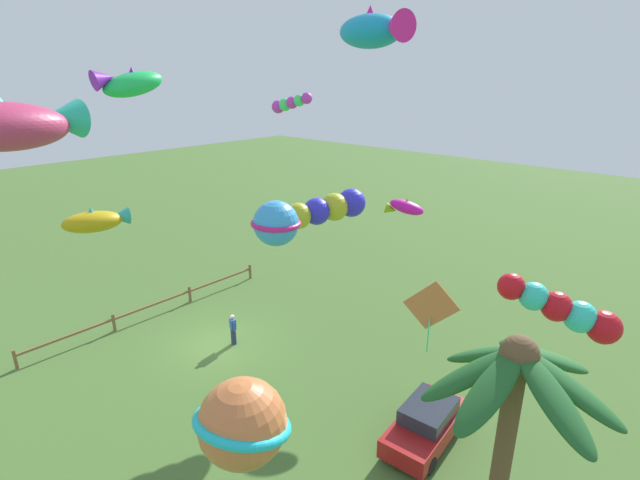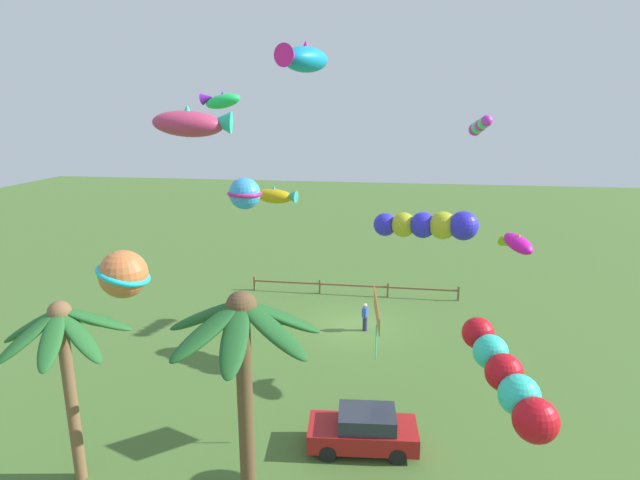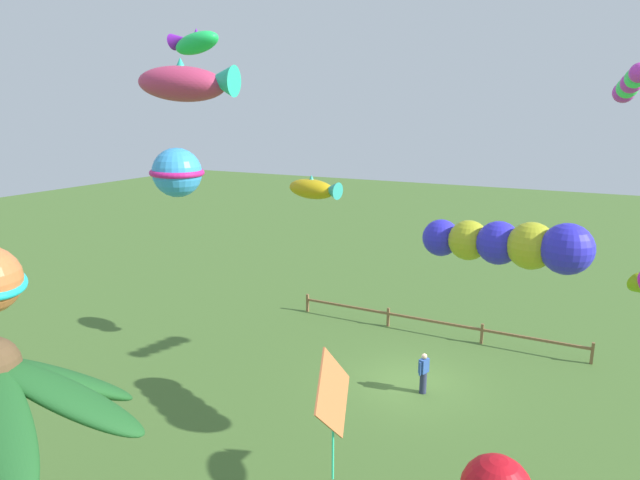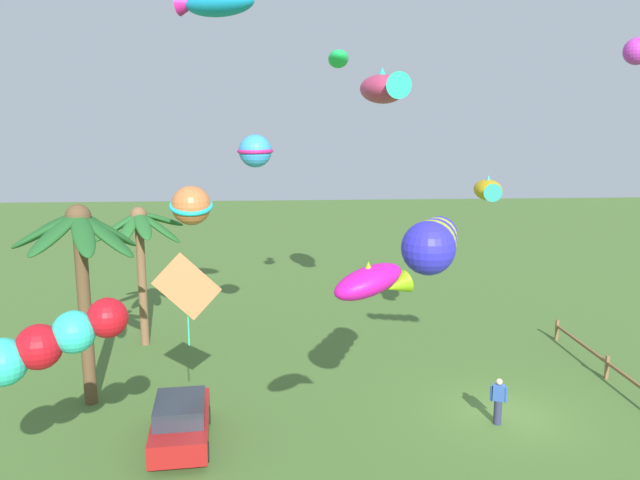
{
  "view_description": "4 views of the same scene",
  "coord_description": "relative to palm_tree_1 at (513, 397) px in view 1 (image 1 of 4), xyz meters",
  "views": [
    {
      "loc": [
        11.42,
        17.18,
        12.49
      ],
      "look_at": [
        -0.52,
        6.29,
        6.81
      ],
      "focal_mm": 26.4,
      "sensor_mm": 36.0,
      "label": 1
    },
    {
      "loc": [
        -2.11,
        27.04,
        11.91
      ],
      "look_at": [
        1.17,
        5.44,
        6.37
      ],
      "focal_mm": 28.83,
      "sensor_mm": 36.0,
      "label": 2
    },
    {
      "loc": [
        -5.45,
        18.58,
        10.27
      ],
      "look_at": [
        1.19,
        5.5,
        6.79
      ],
      "focal_mm": 30.14,
      "sensor_mm": 36.0,
      "label": 3
    },
    {
      "loc": [
        -19.83,
        7.71,
        9.96
      ],
      "look_at": [
        0.42,
        6.33,
        6.12
      ],
      "focal_mm": 35.71,
      "sensor_mm": 36.0,
      "label": 4
    }
  ],
  "objects": [
    {
      "name": "parked_car_0",
      "position": [
        -3.18,
        -3.68,
        -4.86
      ],
      "size": [
        4.03,
        2.03,
        1.51
      ],
      "color": "#A51919",
      "rests_on": "ground"
    },
    {
      "name": "kite_fish_10",
      "position": [
        -0.86,
        -4.91,
        7.93
      ],
      "size": [
        1.83,
        2.71,
        1.06
      ],
      "color": "#1393C7"
    },
    {
      "name": "ground_plane",
      "position": [
        -1.96,
        -14.46,
        -5.61
      ],
      "size": [
        120.0,
        120.0,
        0.0
      ],
      "primitive_type": "plane",
      "color": "#476B2D"
    },
    {
      "name": "kite_fish_6",
      "position": [
        3.53,
        -9.18,
        6.69
      ],
      "size": [
        1.86,
        0.89,
        0.86
      ],
      "color": "#1ECF56"
    },
    {
      "name": "kite_tube_3",
      "position": [
        -5.51,
        -10.87,
        1.18
      ],
      "size": [
        4.7,
        2.37,
        1.53
      ],
      "color": "#2D29D6"
    },
    {
      "name": "kite_fish_9",
      "position": [
        5.72,
        -11.34,
        5.69
      ],
      "size": [
        4.01,
        2.25,
        1.62
      ],
      "color": "#C0335C"
    },
    {
      "name": "kite_tube_4",
      "position": [
        -7.3,
        -0.96,
        -0.94
      ],
      "size": [
        2.17,
        4.01,
        2.09
      ],
      "color": "red"
    },
    {
      "name": "kite_ball_8",
      "position": [
        5.2,
        -3.12,
        0.79
      ],
      "size": [
        2.07,
        2.09,
        1.68
      ],
      "color": "#CF6F39"
    },
    {
      "name": "kite_ball_1",
      "position": [
        1.63,
        -5.98,
        3.24
      ],
      "size": [
        1.71,
        1.7,
        1.2
      ],
      "color": "#379DE8"
    },
    {
      "name": "palm_tree_1",
      "position": [
        0.0,
        0.0,
        0.0
      ],
      "size": [
        4.55,
        4.4,
        7.17
      ],
      "color": "brown",
      "rests_on": "ground"
    },
    {
      "name": "kite_fish_7",
      "position": [
        2.58,
        -15.04,
        1.66
      ],
      "size": [
        2.55,
        1.46,
        1.01
      ],
      "color": "gold"
    },
    {
      "name": "spectator_0",
      "position": [
        -2.55,
        -13.98,
        -4.8
      ],
      "size": [
        0.34,
        0.52,
        1.59
      ],
      "color": "#2D3351",
      "rests_on": "ground"
    },
    {
      "name": "kite_fish_2",
      "position": [
        -8.97,
        -8.73,
        1.01
      ],
      "size": [
        1.47,
        2.01,
        0.96
      ],
      "color": "#D9139F"
    },
    {
      "name": "kite_tube_0",
      "position": [
        -8.15,
        -15.44,
        5.51
      ],
      "size": [
        0.91,
        2.45,
        1.11
      ],
      "color": "#CD33C0"
    },
    {
      "name": "rail_fence",
      "position": [
        -1.42,
        -19.52,
        -5.0
      ],
      "size": [
        13.64,
        0.12,
        0.95
      ],
      "color": "brown",
      "rests_on": "ground"
    },
    {
      "name": "kite_diamond_5",
      "position": [
        -3.52,
        -4.08,
        -0.49
      ],
      "size": [
        0.3,
        2.02,
        2.82
      ],
      "color": "#DC7541"
    }
  ]
}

